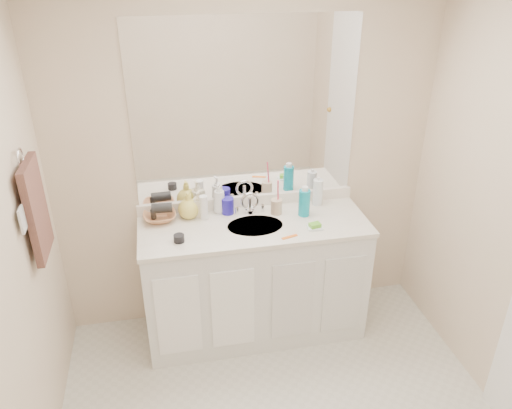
{
  "coord_description": "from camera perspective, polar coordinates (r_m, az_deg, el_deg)",
  "views": [
    {
      "loc": [
        -0.57,
        -1.79,
        2.51
      ],
      "look_at": [
        0.0,
        0.97,
        1.05
      ],
      "focal_mm": 35.0,
      "sensor_mm": 36.0,
      "label": 1
    }
  ],
  "objects": [
    {
      "name": "mirror",
      "position": [
        3.27,
        -1.14,
        10.5
      ],
      "size": [
        1.48,
        0.01,
        1.2
      ],
      "primitive_type": "cube",
      "color": "white",
      "rests_on": "wall_back"
    },
    {
      "name": "tan_cup",
      "position": [
        3.41,
        2.34,
        -0.24
      ],
      "size": [
        0.1,
        0.1,
        0.1
      ],
      "primitive_type": "cylinder",
      "rotation": [
        0.0,
        0.0,
        -0.39
      ],
      "color": "#C9AC8D",
      "rests_on": "countertop"
    },
    {
      "name": "towel_ring",
      "position": [
        2.82,
        -25.33,
        4.82
      ],
      "size": [
        0.01,
        0.11,
        0.11
      ],
      "primitive_type": "torus",
      "rotation": [
        0.0,
        1.57,
        0.0
      ],
      "color": "silver",
      "rests_on": "wall_left"
    },
    {
      "name": "orange_comb",
      "position": [
        3.16,
        3.87,
        -3.7
      ],
      "size": [
        0.11,
        0.05,
        0.0
      ],
      "primitive_type": "cube",
      "rotation": [
        0.0,
        0.0,
        0.28
      ],
      "color": "orange",
      "rests_on": "countertop"
    },
    {
      "name": "hand_towel",
      "position": [
        2.94,
        -23.8,
        -0.53
      ],
      "size": [
        0.04,
        0.32,
        0.55
      ],
      "primitive_type": "cube",
      "color": "#422923",
      "rests_on": "towel_ring"
    },
    {
      "name": "switch_plate",
      "position": [
        2.75,
        -25.14,
        -1.56
      ],
      "size": [
        0.01,
        0.08,
        0.13
      ],
      "primitive_type": "cube",
      "color": "silver",
      "rests_on": "wall_left"
    },
    {
      "name": "soap_dish",
      "position": [
        3.27,
        6.73,
        -2.63
      ],
      "size": [
        0.1,
        0.09,
        0.01
      ],
      "primitive_type": "cube",
      "rotation": [
        0.0,
        0.0,
        -0.1
      ],
      "color": "white",
      "rests_on": "countertop"
    },
    {
      "name": "dark_jar",
      "position": [
        3.13,
        -8.79,
        -3.84
      ],
      "size": [
        0.07,
        0.07,
        0.05
      ],
      "primitive_type": "cylinder",
      "rotation": [
        0.0,
        0.0,
        -0.12
      ],
      "color": "black",
      "rests_on": "countertop"
    },
    {
      "name": "countertop",
      "position": [
        3.31,
        -0.17,
        -2.46
      ],
      "size": [
        1.52,
        0.57,
        0.03
      ],
      "primitive_type": "cube",
      "color": "silver",
      "rests_on": "vanity_cabinet"
    },
    {
      "name": "clear_pump_bottle",
      "position": [
        3.53,
        7.07,
        1.4
      ],
      "size": [
        0.09,
        0.09,
        0.19
      ],
      "primitive_type": "cylinder",
      "rotation": [
        0.0,
        0.0,
        0.34
      ],
      "color": "white",
      "rests_on": "countertop"
    },
    {
      "name": "extra_white_bottle",
      "position": [
        3.34,
        -5.98,
        -0.35
      ],
      "size": [
        0.06,
        0.06,
        0.17
      ],
      "primitive_type": "cylinder",
      "rotation": [
        0.0,
        0.0,
        0.27
      ],
      "color": "white",
      "rests_on": "countertop"
    },
    {
      "name": "sink_basin",
      "position": [
        3.29,
        -0.1,
        -2.58
      ],
      "size": [
        0.37,
        0.37,
        0.02
      ],
      "primitive_type": "cylinder",
      "color": "beige",
      "rests_on": "countertop"
    },
    {
      "name": "soap_bottle_yellow",
      "position": [
        3.37,
        -7.72,
        -0.05
      ],
      "size": [
        0.15,
        0.15,
        0.18
      ],
      "primitive_type": "imported",
      "rotation": [
        0.0,
        0.0,
        -0.06
      ],
      "color": "#DFCE56",
      "rests_on": "countertop"
    },
    {
      "name": "blue_mug",
      "position": [
        3.41,
        -3.24,
        -0.16
      ],
      "size": [
        0.11,
        0.11,
        0.11
      ],
      "primitive_type": "cylinder",
      "rotation": [
        0.0,
        0.0,
        -0.36
      ],
      "color": "#2017A0",
      "rests_on": "countertop"
    },
    {
      "name": "mouthwash_bottle",
      "position": [
        3.38,
        5.54,
        0.19
      ],
      "size": [
        0.08,
        0.08,
        0.18
      ],
      "primitive_type": "cylinder",
      "rotation": [
        0.0,
        0.0,
        0.04
      ],
      "color": "#0E94AE",
      "rests_on": "countertop"
    },
    {
      "name": "backsplash",
      "position": [
        3.5,
        -1.02,
        0.39
      ],
      "size": [
        1.52,
        0.03,
        0.08
      ],
      "primitive_type": "cube",
      "color": "white",
      "rests_on": "countertop"
    },
    {
      "name": "vanity_cabinet",
      "position": [
        3.54,
        -0.16,
        -8.65
      ],
      "size": [
        1.5,
        0.55,
        0.85
      ],
      "primitive_type": "cube",
      "color": "white",
      "rests_on": "floor"
    },
    {
      "name": "faucet",
      "position": [
        3.41,
        -0.71,
        -0.13
      ],
      "size": [
        0.02,
        0.02,
        0.11
      ],
      "primitive_type": "cylinder",
      "color": "silver",
      "rests_on": "countertop"
    },
    {
      "name": "hair_dryer",
      "position": [
        3.36,
        -10.7,
        -0.4
      ],
      "size": [
        0.14,
        0.07,
        0.07
      ],
      "primitive_type": "cylinder",
      "rotation": [
        0.0,
        1.57,
        -0.06
      ],
      "color": "black",
      "rests_on": "wicker_basket"
    },
    {
      "name": "soap_bottle_white",
      "position": [
        3.41,
        -4.24,
        0.79
      ],
      "size": [
        0.11,
        0.11,
        0.22
      ],
      "primitive_type": "imported",
      "rotation": [
        0.0,
        0.0,
        -0.37
      ],
      "color": "white",
      "rests_on": "countertop"
    },
    {
      "name": "green_soap",
      "position": [
        3.26,
        6.75,
        -2.35
      ],
      "size": [
        0.08,
        0.06,
        0.03
      ],
      "primitive_type": "cube",
      "rotation": [
        0.0,
        0.0,
        0.2
      ],
      "color": "#65BE2E",
      "rests_on": "soap_dish"
    },
    {
      "name": "wicker_basket",
      "position": [
        3.39,
        -10.95,
        -1.37
      ],
      "size": [
        0.23,
        0.23,
        0.05
      ],
      "primitive_type": "imported",
      "rotation": [
        0.0,
        0.0,
        0.05
      ],
      "color": "#B67349",
      "rests_on": "countertop"
    },
    {
      "name": "toothbrush",
      "position": [
        3.36,
        2.54,
        1.25
      ],
      "size": [
        0.03,
        0.04,
        0.21
      ],
      "primitive_type": "cylinder",
      "rotation": [
        0.14,
        0.0,
        -0.41
      ],
      "color": "#FF4368",
      "rests_on": "tan_cup"
    },
    {
      "name": "soap_bottle_cream",
      "position": [
        3.38,
        -6.51,
        0.13
      ],
      "size": [
        0.11,
        0.11,
        0.19
      ],
      "primitive_type": "imported",
      "rotation": [
        0.0,
        0.0,
        -0.39
      ],
      "color": "beige",
      "rests_on": "countertop"
    },
    {
      "name": "wall_back",
      "position": [
        3.4,
        -1.1,
        4.71
      ],
      "size": [
        2.6,
        0.02,
        2.4
      ],
      "primitive_type": "cube",
      "color": "beige",
      "rests_on": "floor"
    }
  ]
}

